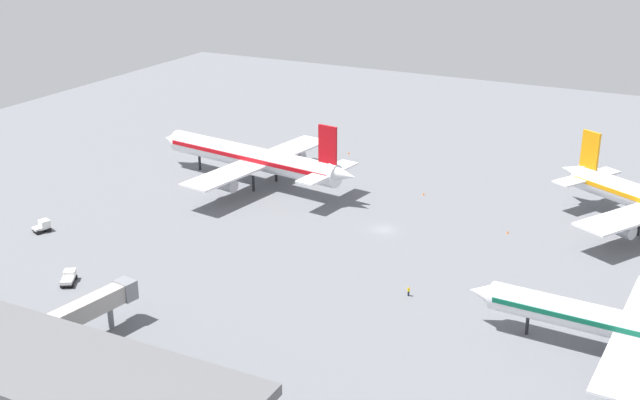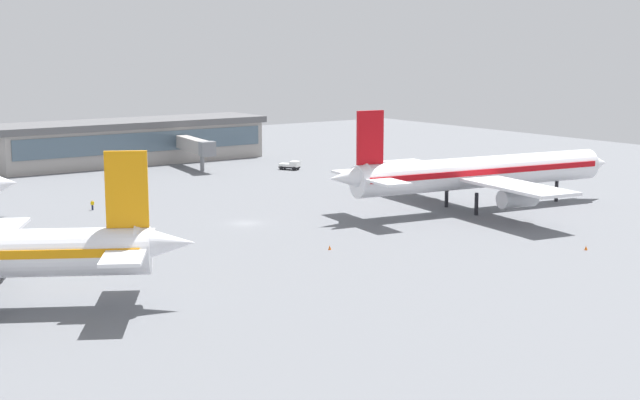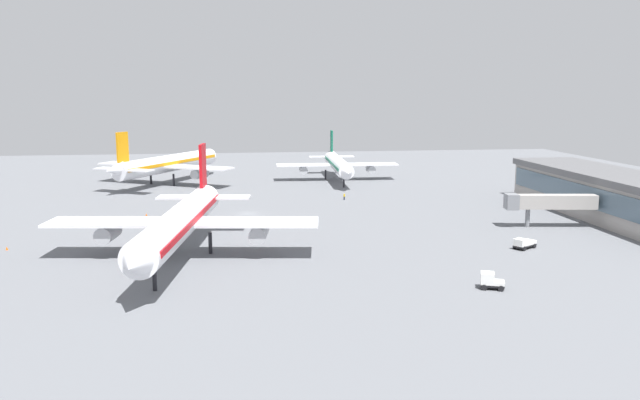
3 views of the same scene
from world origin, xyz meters
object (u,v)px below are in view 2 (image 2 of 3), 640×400
object	(u,v)px
safety_cone_near_gate	(586,248)
safety_cone_mid_apron	(330,248)
safety_cone_far_side	(134,251)
ground_crew_worker	(92,205)
pushback_tractor	(291,165)
baggage_tug	(408,165)
airplane_at_gate	(477,172)

from	to	relation	value
safety_cone_near_gate	safety_cone_mid_apron	size ratio (longest dim) A/B	1.00
safety_cone_mid_apron	safety_cone_far_side	distance (m)	25.90
ground_crew_worker	safety_cone_mid_apron	bearing A→B (deg)	44.55
ground_crew_worker	safety_cone_mid_apron	world-z (taller)	ground_crew_worker
pushback_tractor	safety_cone_mid_apron	xyz separation A→B (m)	(39.27, 68.96, -0.67)
pushback_tractor	baggage_tug	bearing A→B (deg)	22.94
ground_crew_worker	safety_cone_mid_apron	size ratio (longest dim) A/B	2.78
safety_cone_mid_apron	safety_cone_far_side	world-z (taller)	same
airplane_at_gate	safety_cone_mid_apron	distance (m)	39.51
airplane_at_gate	safety_cone_far_side	world-z (taller)	airplane_at_gate
airplane_at_gate	pushback_tractor	xyz separation A→B (m)	(-1.63, -58.48, -5.24)
airplane_at_gate	ground_crew_worker	size ratio (longest dim) A/B	33.59
safety_cone_mid_apron	pushback_tractor	bearing A→B (deg)	-119.66
airplane_at_gate	safety_cone_mid_apron	bearing A→B (deg)	-156.42
airplane_at_gate	baggage_tug	bearing A→B (deg)	70.81
baggage_tug	safety_cone_near_gate	size ratio (longest dim) A/B	6.11
baggage_tug	pushback_tractor	size ratio (longest dim) A/B	0.77
airplane_at_gate	pushback_tractor	bearing A→B (deg)	96.41
baggage_tug	airplane_at_gate	bearing A→B (deg)	-6.55
pushback_tractor	safety_cone_far_side	distance (m)	83.31
safety_cone_near_gate	safety_cone_mid_apron	distance (m)	34.25
ground_crew_worker	safety_cone_far_side	bearing A→B (deg)	14.25
airplane_at_gate	safety_cone_far_side	bearing A→B (deg)	-174.36
airplane_at_gate	safety_cone_mid_apron	world-z (taller)	airplane_at_gate
ground_crew_worker	safety_cone_near_gate	size ratio (longest dim) A/B	2.78
ground_crew_worker	safety_cone_near_gate	bearing A→B (deg)	59.67
baggage_tug	safety_cone_near_gate	world-z (taller)	baggage_tug
safety_cone_near_gate	baggage_tug	bearing A→B (deg)	-113.50
pushback_tractor	safety_cone_near_gate	distance (m)	89.61
pushback_tractor	safety_cone_near_gate	size ratio (longest dim) A/B	7.91
safety_cone_near_gate	airplane_at_gate	bearing A→B (deg)	-107.82
pushback_tractor	ground_crew_worker	bearing A→B (deg)	-99.14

